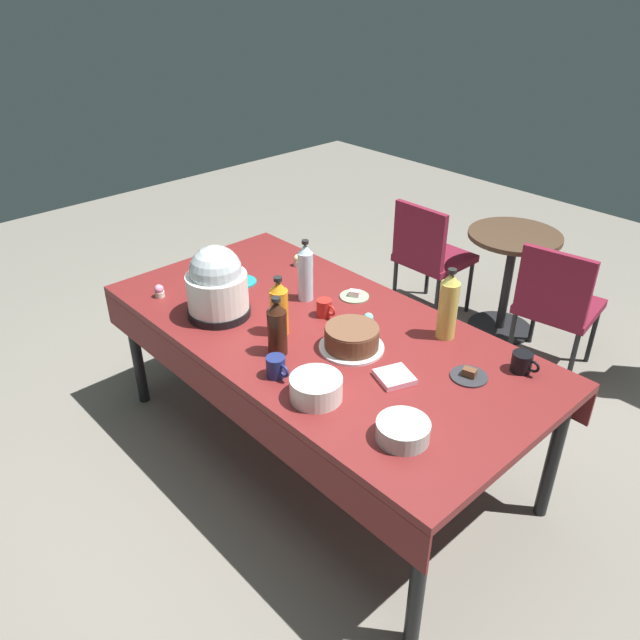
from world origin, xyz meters
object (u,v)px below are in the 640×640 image
(potluck_table, at_px, (320,340))
(round_cafe_table, at_px, (510,265))
(cupcake_berry, at_px, (298,260))
(coffee_mug_black, at_px, (522,362))
(cupcake_cocoa, at_px, (205,271))
(cupcake_vanilla, at_px, (368,320))
(maroon_chair_left, at_px, (429,252))
(frosted_layer_cake, at_px, (352,338))
(dessert_plate_charcoal, at_px, (469,375))
(maroon_chair_right, at_px, (557,301))
(soda_bottle_orange_juice, at_px, (279,308))
(slow_cooker, at_px, (217,285))
(ceramic_snack_bowl, at_px, (316,388))
(soda_bottle_cola, at_px, (277,328))
(dessert_plate_teal, at_px, (242,281))
(dessert_plate_sage, at_px, (354,296))
(cupcake_lemon, at_px, (159,291))
(glass_salad_bowl, at_px, (403,431))
(coffee_mug_navy, at_px, (276,367))
(soda_bottle_water, at_px, (305,272))
(soda_bottle_ginger_ale, at_px, (448,306))
(cupcake_rose, at_px, (278,297))
(coffee_mug_red, at_px, (325,308))

(potluck_table, bearing_deg, round_cafe_table, 91.62)
(cupcake_berry, xyz_separation_m, coffee_mug_black, (1.42, 0.02, 0.01))
(cupcake_cocoa, bearing_deg, cupcake_vanilla, 15.91)
(maroon_chair_left, bearing_deg, frosted_layer_cake, -63.62)
(dessert_plate_charcoal, bearing_deg, maroon_chair_right, 102.29)
(potluck_table, distance_m, soda_bottle_orange_juice, 0.27)
(slow_cooker, relative_size, ceramic_snack_bowl, 1.71)
(cupcake_cocoa, distance_m, soda_bottle_cola, 0.88)
(cupcake_vanilla, bearing_deg, dessert_plate_teal, -167.48)
(dessert_plate_sage, height_order, soda_bottle_cola, soda_bottle_cola)
(cupcake_lemon, xyz_separation_m, soda_bottle_orange_juice, (0.69, 0.23, 0.10))
(dessert_plate_charcoal, xyz_separation_m, cupcake_lemon, (-1.50, -0.58, 0.02))
(cupcake_lemon, bearing_deg, maroon_chair_right, 57.89)
(potluck_table, xyz_separation_m, round_cafe_table, (-0.05, 1.76, -0.19))
(ceramic_snack_bowl, height_order, dessert_plate_teal, ceramic_snack_bowl)
(dessert_plate_teal, distance_m, cupcake_berry, 0.36)
(cupcake_berry, relative_size, maroon_chair_left, 0.08)
(coffee_mug_black, height_order, round_cafe_table, coffee_mug_black)
(soda_bottle_orange_juice, height_order, round_cafe_table, soda_bottle_orange_juice)
(soda_bottle_orange_juice, bearing_deg, glass_salad_bowl, -9.19)
(dessert_plate_charcoal, height_order, maroon_chair_left, maroon_chair_left)
(potluck_table, relative_size, cupcake_cocoa, 32.59)
(cupcake_vanilla, bearing_deg, soda_bottle_cola, -103.49)
(cupcake_vanilla, xyz_separation_m, round_cafe_table, (-0.18, 1.57, -0.28))
(coffee_mug_navy, bearing_deg, frosted_layer_cake, 80.47)
(cupcake_lemon, xyz_separation_m, cupcake_vanilla, (0.93, 0.58, 0.00))
(soda_bottle_water, distance_m, round_cafe_table, 1.68)
(soda_bottle_ginger_ale, bearing_deg, soda_bottle_cola, -122.45)
(glass_salad_bowl, xyz_separation_m, ceramic_snack_bowl, (-0.39, -0.07, 0.01))
(cupcake_rose, xyz_separation_m, cupcake_vanilla, (0.47, 0.17, 0.00))
(ceramic_snack_bowl, relative_size, soda_bottle_water, 0.65)
(maroon_chair_right, bearing_deg, soda_bottle_water, -116.14)
(soda_bottle_orange_juice, bearing_deg, coffee_mug_navy, -41.76)
(maroon_chair_left, bearing_deg, dessert_plate_sage, -69.88)
(soda_bottle_cola, xyz_separation_m, round_cafe_table, (-0.07, 2.04, -0.38))
(dessert_plate_teal, bearing_deg, frosted_layer_cake, -1.84)
(potluck_table, relative_size, dessert_plate_charcoal, 14.06)
(frosted_layer_cake, xyz_separation_m, cupcake_rose, (-0.55, 0.03, -0.02))
(potluck_table, xyz_separation_m, soda_bottle_ginger_ale, (0.44, 0.38, 0.22))
(cupcake_cocoa, bearing_deg, cupcake_lemon, -82.69)
(dessert_plate_sage, height_order, coffee_mug_red, coffee_mug_red)
(dessert_plate_charcoal, bearing_deg, coffee_mug_red, -173.31)
(potluck_table, xyz_separation_m, dessert_plate_charcoal, (0.70, 0.19, 0.07))
(cupcake_lemon, distance_m, coffee_mug_red, 0.87)
(coffee_mug_red, bearing_deg, coffee_mug_navy, -64.79)
(coffee_mug_red, bearing_deg, glass_salad_bowl, -25.48)
(dessert_plate_teal, relative_size, soda_bottle_ginger_ale, 0.47)
(ceramic_snack_bowl, bearing_deg, dessert_plate_sage, 124.39)
(dessert_plate_charcoal, bearing_deg, round_cafe_table, 115.69)
(soda_bottle_water, relative_size, coffee_mug_red, 2.83)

